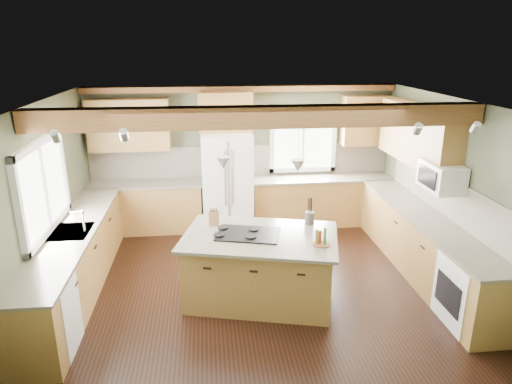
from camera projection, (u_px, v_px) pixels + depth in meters
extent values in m
plane|color=black|center=(257.00, 284.00, 6.60)|extent=(5.60, 5.60, 0.00)
plane|color=silver|center=(257.00, 102.00, 5.78)|extent=(5.60, 5.60, 0.00)
plane|color=#3F4632|center=(242.00, 156.00, 8.55)|extent=(5.60, 0.00, 5.60)
plane|color=#3F4632|center=(42.00, 207.00, 5.90)|extent=(0.00, 5.00, 5.00)
plane|color=#3F4632|center=(452.00, 192.00, 6.48)|extent=(0.00, 5.00, 5.00)
cube|color=#513017|center=(260.00, 117.00, 5.48)|extent=(5.55, 0.26, 0.26)
cube|color=#513017|center=(242.00, 89.00, 8.07)|extent=(5.55, 0.20, 0.10)
cube|color=brown|center=(242.00, 161.00, 8.56)|extent=(5.58, 0.03, 0.58)
cube|color=brown|center=(449.00, 197.00, 6.56)|extent=(0.03, 3.70, 0.58)
cube|color=brown|center=(146.00, 208.00, 8.35)|extent=(2.02, 0.60, 0.88)
cube|color=#4D4539|center=(145.00, 184.00, 8.20)|extent=(2.06, 0.64, 0.04)
cube|color=brown|center=(321.00, 201.00, 8.69)|extent=(2.62, 0.60, 0.88)
cube|color=#4D4539|center=(323.00, 178.00, 8.55)|extent=(2.66, 0.64, 0.04)
cube|color=brown|center=(75.00, 264.00, 6.24)|extent=(0.60, 3.70, 0.88)
cube|color=#4D4539|center=(71.00, 233.00, 6.10)|extent=(0.64, 3.74, 0.04)
cube|color=brown|center=(424.00, 246.00, 6.77)|extent=(0.60, 3.70, 0.88)
cube|color=#4D4539|center=(427.00, 218.00, 6.62)|extent=(0.64, 3.74, 0.04)
cube|color=brown|center=(129.00, 125.00, 7.97)|extent=(1.40, 0.35, 0.90)
cube|color=brown|center=(225.00, 112.00, 8.09)|extent=(0.96, 0.35, 0.70)
cube|color=brown|center=(417.00, 135.00, 7.11)|extent=(0.35, 2.20, 0.90)
cube|color=brown|center=(366.00, 120.00, 8.42)|extent=(0.90, 0.35, 0.90)
cube|color=white|center=(42.00, 187.00, 5.87)|extent=(0.04, 1.60, 1.05)
cube|color=white|center=(303.00, 141.00, 8.57)|extent=(1.10, 0.04, 1.00)
cube|color=#262628|center=(71.00, 232.00, 6.10)|extent=(0.50, 0.65, 0.03)
cylinder|color=#B2B2B7|center=(84.00, 222.00, 6.07)|extent=(0.02, 0.02, 0.28)
cube|color=white|center=(45.00, 318.00, 5.02)|extent=(0.60, 0.60, 0.84)
cube|color=white|center=(471.00, 292.00, 5.54)|extent=(0.60, 0.72, 0.84)
cube|color=white|center=(441.00, 176.00, 6.33)|extent=(0.40, 0.70, 0.38)
cone|color=#B2B2B7|center=(223.00, 163.00, 5.73)|extent=(0.18, 0.18, 0.16)
cone|color=#B2B2B7|center=(298.00, 166.00, 5.60)|extent=(0.18, 0.18, 0.16)
cube|color=white|center=(227.00, 182.00, 8.28)|extent=(0.90, 0.74, 1.80)
cube|color=brown|center=(260.00, 268.00, 6.11)|extent=(2.10, 1.57, 0.88)
cube|color=#4D4539|center=(260.00, 237.00, 5.97)|extent=(2.25, 1.72, 0.04)
cube|color=black|center=(248.00, 234.00, 5.98)|extent=(0.92, 0.73, 0.02)
cube|color=brown|center=(214.00, 218.00, 6.27)|extent=(0.14, 0.13, 0.20)
cylinder|color=#423A35|center=(309.00, 218.00, 6.32)|extent=(0.15, 0.15, 0.17)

